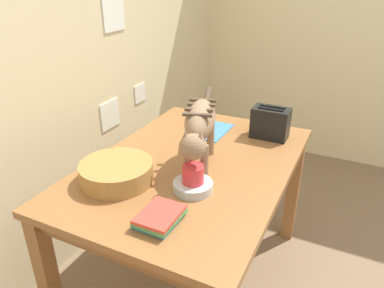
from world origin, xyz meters
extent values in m
cube|color=beige|center=(0.00, 1.88, 1.25)|extent=(4.52, 0.10, 2.50)
cube|color=white|center=(0.35, 1.82, 0.77)|extent=(0.18, 0.01, 0.18)
cube|color=white|center=(0.70, 1.82, 0.82)|extent=(0.13, 0.01, 0.13)
cube|color=white|center=(0.48, 1.82, 1.37)|extent=(0.20, 0.01, 0.20)
cube|color=#925E32|center=(0.04, 1.09, 0.74)|extent=(1.33, 0.91, 0.03)
cube|color=brown|center=(0.04, 1.09, 0.68)|extent=(1.25, 0.83, 0.07)
cube|color=#925E32|center=(0.66, 0.69, 0.36)|extent=(0.07, 0.07, 0.72)
cube|color=#925E32|center=(-0.57, 1.50, 0.36)|extent=(0.07, 0.07, 0.72)
cube|color=#925E32|center=(0.66, 1.50, 0.36)|extent=(0.07, 0.07, 0.72)
ellipsoid|color=#896B4E|center=(0.04, 1.05, 0.99)|extent=(0.39, 0.23, 0.15)
cube|color=#4B3B2A|center=(0.13, 1.08, 1.05)|extent=(0.06, 0.13, 0.01)
cube|color=#4B3B2A|center=(0.07, 1.06, 1.05)|extent=(0.06, 0.13, 0.01)
cube|color=#4B3B2A|center=(0.00, 1.04, 1.05)|extent=(0.06, 0.13, 0.01)
cube|color=#4B3B2A|center=(-0.06, 1.02, 1.05)|extent=(0.06, 0.13, 0.01)
cylinder|color=#896B4E|center=(-0.07, 0.98, 0.84)|extent=(0.04, 0.04, 0.17)
cylinder|color=#896B4E|center=(-0.09, 1.05, 0.84)|extent=(0.04, 0.04, 0.17)
cylinder|color=#896B4E|center=(0.17, 1.05, 0.84)|extent=(0.04, 0.04, 0.17)
cylinder|color=#896B4E|center=(0.15, 1.12, 0.84)|extent=(0.04, 0.04, 0.17)
sphere|color=#896B4E|center=(-0.17, 0.98, 0.96)|extent=(0.11, 0.11, 0.11)
cone|color=#896B4E|center=(-0.16, 0.96, 1.01)|extent=(0.04, 0.04, 0.04)
cone|color=#896B4E|center=(-0.18, 1.01, 1.01)|extent=(0.04, 0.04, 0.04)
cylinder|color=#4B3B2A|center=(0.29, 1.13, 1.01)|extent=(0.19, 0.09, 0.08)
cylinder|color=#B4B6B6|center=(-0.17, 0.98, 0.77)|extent=(0.17, 0.17, 0.04)
cylinder|color=red|center=(-0.17, 0.98, 0.83)|extent=(0.09, 0.09, 0.08)
torus|color=red|center=(-0.11, 0.98, 0.84)|extent=(0.06, 0.01, 0.06)
cube|color=#3F81C0|center=(0.44, 1.17, 0.76)|extent=(0.28, 0.19, 0.01)
cube|color=#2F87BC|center=(-0.41, 1.00, 0.76)|extent=(0.18, 0.14, 0.01)
cube|color=#549D55|center=(-0.42, 1.00, 0.78)|extent=(0.18, 0.14, 0.02)
cube|color=#DD3F32|center=(-0.42, 1.00, 0.79)|extent=(0.18, 0.14, 0.01)
cylinder|color=#AB7B3D|center=(-0.25, 1.32, 0.80)|extent=(0.32, 0.32, 0.09)
cylinder|color=#4D371B|center=(-0.25, 1.32, 0.80)|extent=(0.26, 0.26, 0.08)
cube|color=black|center=(0.50, 0.84, 0.84)|extent=(0.12, 0.20, 0.17)
cube|color=black|center=(0.48, 0.84, 0.93)|extent=(0.02, 0.14, 0.01)
cube|color=black|center=(0.52, 0.84, 0.93)|extent=(0.02, 0.14, 0.01)
camera|label=1|loc=(-1.35, 0.41, 1.60)|focal=33.96mm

